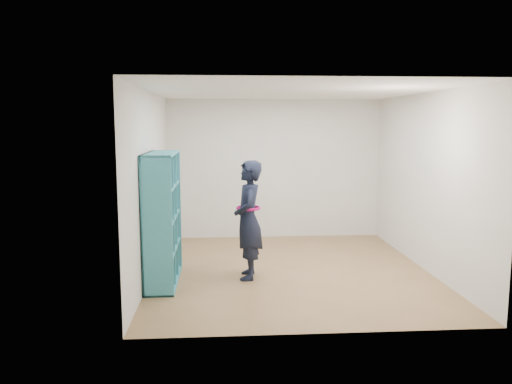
{
  "coord_description": "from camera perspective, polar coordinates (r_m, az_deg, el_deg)",
  "views": [
    {
      "loc": [
        -1.0,
        -7.08,
        2.14
      ],
      "look_at": [
        -0.48,
        0.3,
        1.13
      ],
      "focal_mm": 35.0,
      "sensor_mm": 36.0,
      "label": 1
    }
  ],
  "objects": [
    {
      "name": "wall_front",
      "position": [
        5.01,
        7.57,
        -1.98
      ],
      "size": [
        4.0,
        0.02,
        2.6
      ],
      "primitive_type": "cube",
      "color": "beige",
      "rests_on": "floor"
    },
    {
      "name": "smartphone",
      "position": [
        6.98,
        -2.13,
        -2.19
      ],
      "size": [
        0.01,
        0.09,
        0.13
      ],
      "rotation": [
        0.3,
        0.0,
        -0.04
      ],
      "color": "silver",
      "rests_on": "person"
    },
    {
      "name": "wall_left",
      "position": [
        7.2,
        -11.97,
        0.88
      ],
      "size": [
        0.02,
        4.5,
        2.6
      ],
      "primitive_type": "cube",
      "color": "beige",
      "rests_on": "floor"
    },
    {
      "name": "ceiling",
      "position": [
        7.17,
        4.09,
        11.4
      ],
      "size": [
        4.5,
        4.5,
        0.0
      ],
      "primitive_type": "plane",
      "color": "white",
      "rests_on": "wall_back"
    },
    {
      "name": "bookshelf",
      "position": [
        6.86,
        -10.87,
        -3.09
      ],
      "size": [
        0.39,
        1.33,
        1.77
      ],
      "color": "teal",
      "rests_on": "floor"
    },
    {
      "name": "wall_back",
      "position": [
        9.43,
        2.09,
        2.63
      ],
      "size": [
        4.0,
        0.02,
        2.6
      ],
      "primitive_type": "cube",
      "color": "beige",
      "rests_on": "floor"
    },
    {
      "name": "person",
      "position": [
        6.92,
        -0.88,
        -3.19
      ],
      "size": [
        0.42,
        0.62,
        1.65
      ],
      "rotation": [
        0.0,
        0.0,
        -1.61
      ],
      "color": "black",
      "rests_on": "floor"
    },
    {
      "name": "wall_right",
      "position": [
        7.74,
        18.82,
        1.1
      ],
      "size": [
        0.02,
        4.5,
        2.6
      ],
      "primitive_type": "cube",
      "color": "beige",
      "rests_on": "floor"
    },
    {
      "name": "floor",
      "position": [
        7.47,
        3.9,
        -8.92
      ],
      "size": [
        4.5,
        4.5,
        0.0
      ],
      "primitive_type": "plane",
      "color": "brown",
      "rests_on": "ground"
    }
  ]
}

